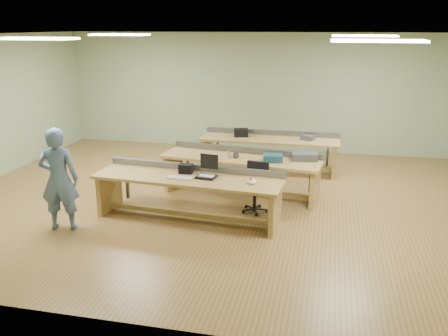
{
  "coord_description": "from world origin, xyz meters",
  "views": [
    {
      "loc": [
        1.94,
        -8.18,
        3.17
      ],
      "look_at": [
        0.24,
        -0.6,
        0.82
      ],
      "focal_mm": 38.0,
      "sensor_mm": 36.0,
      "label": 1
    }
  ],
  "objects_px": {
    "mug": "(236,155)",
    "parts_bin_teal": "(273,158)",
    "workbench_back": "(270,146)",
    "workbench_mid": "(241,167)",
    "camera_bag": "(186,169)",
    "laptop_base": "(206,177)",
    "drinks_can": "(229,154)",
    "workbench_front": "(189,187)",
    "person": "(59,179)",
    "task_chair": "(255,194)",
    "parts_bin_grey": "(305,156)"
  },
  "relations": [
    {
      "from": "person",
      "to": "laptop_base",
      "type": "xyz_separation_m",
      "value": [
        2.19,
        0.84,
        -0.07
      ]
    },
    {
      "from": "laptop_base",
      "to": "person",
      "type": "bearing_deg",
      "value": -150.14
    },
    {
      "from": "workbench_back",
      "to": "drinks_can",
      "type": "relative_size",
      "value": 26.48
    },
    {
      "from": "workbench_front",
      "to": "drinks_can",
      "type": "bearing_deg",
      "value": 77.02
    },
    {
      "from": "workbench_mid",
      "to": "parts_bin_teal",
      "type": "relative_size",
      "value": 8.8
    },
    {
      "from": "laptop_base",
      "to": "drinks_can",
      "type": "xyz_separation_m",
      "value": [
        0.09,
        1.32,
        0.04
      ]
    },
    {
      "from": "workbench_front",
      "to": "person",
      "type": "xyz_separation_m",
      "value": [
        -1.87,
        -0.85,
        0.27
      ]
    },
    {
      "from": "person",
      "to": "mug",
      "type": "bearing_deg",
      "value": -151.96
    },
    {
      "from": "task_chair",
      "to": "mug",
      "type": "relative_size",
      "value": 7.49
    },
    {
      "from": "laptop_base",
      "to": "drinks_can",
      "type": "relative_size",
      "value": 2.73
    },
    {
      "from": "drinks_can",
      "to": "workbench_mid",
      "type": "bearing_deg",
      "value": 16.52
    },
    {
      "from": "laptop_base",
      "to": "workbench_mid",
      "type": "bearing_deg",
      "value": 85.46
    },
    {
      "from": "laptop_base",
      "to": "workbench_front",
      "type": "bearing_deg",
      "value": -173.55
    },
    {
      "from": "laptop_base",
      "to": "camera_bag",
      "type": "relative_size",
      "value": 1.35
    },
    {
      "from": "person",
      "to": "parts_bin_teal",
      "type": "distance_m",
      "value": 3.76
    },
    {
      "from": "parts_bin_grey",
      "to": "laptop_base",
      "type": "bearing_deg",
      "value": -135.85
    },
    {
      "from": "mug",
      "to": "drinks_can",
      "type": "bearing_deg",
      "value": -179.39
    },
    {
      "from": "workbench_mid",
      "to": "drinks_can",
      "type": "relative_size",
      "value": 27.2
    },
    {
      "from": "workbench_mid",
      "to": "drinks_can",
      "type": "bearing_deg",
      "value": -156.01
    },
    {
      "from": "workbench_back",
      "to": "task_chair",
      "type": "bearing_deg",
      "value": -88.09
    },
    {
      "from": "mug",
      "to": "parts_bin_teal",
      "type": "bearing_deg",
      "value": -6.47
    },
    {
      "from": "workbench_back",
      "to": "parts_bin_grey",
      "type": "relative_size",
      "value": 6.44
    },
    {
      "from": "workbench_back",
      "to": "parts_bin_grey",
      "type": "xyz_separation_m",
      "value": [
        0.86,
        -1.61,
        0.25
      ]
    },
    {
      "from": "parts_bin_grey",
      "to": "parts_bin_teal",
      "type": "bearing_deg",
      "value": -157.77
    },
    {
      "from": "workbench_mid",
      "to": "drinks_can",
      "type": "height_order",
      "value": "drinks_can"
    },
    {
      "from": "camera_bag",
      "to": "drinks_can",
      "type": "relative_size",
      "value": 2.03
    },
    {
      "from": "camera_bag",
      "to": "task_chair",
      "type": "height_order",
      "value": "camera_bag"
    },
    {
      "from": "parts_bin_teal",
      "to": "mug",
      "type": "height_order",
      "value": "parts_bin_teal"
    },
    {
      "from": "workbench_back",
      "to": "mug",
      "type": "xyz_separation_m",
      "value": [
        -0.42,
        -1.76,
        0.23
      ]
    },
    {
      "from": "person",
      "to": "mug",
      "type": "xyz_separation_m",
      "value": [
        2.42,
        2.16,
        -0.04
      ]
    },
    {
      "from": "workbench_front",
      "to": "mug",
      "type": "relative_size",
      "value": 27.91
    },
    {
      "from": "camera_bag",
      "to": "parts_bin_teal",
      "type": "bearing_deg",
      "value": 35.59
    },
    {
      "from": "task_chair",
      "to": "mug",
      "type": "xyz_separation_m",
      "value": [
        -0.5,
        0.72,
        0.48
      ]
    },
    {
      "from": "workbench_front",
      "to": "parts_bin_grey",
      "type": "relative_size",
      "value": 6.8
    },
    {
      "from": "camera_bag",
      "to": "mug",
      "type": "bearing_deg",
      "value": 58.23
    },
    {
      "from": "task_chair",
      "to": "parts_bin_teal",
      "type": "relative_size",
      "value": 2.43
    },
    {
      "from": "workbench_back",
      "to": "parts_bin_teal",
      "type": "bearing_deg",
      "value": -80.79
    },
    {
      "from": "camera_bag",
      "to": "parts_bin_teal",
      "type": "xyz_separation_m",
      "value": [
        1.35,
        1.06,
        -0.02
      ]
    },
    {
      "from": "laptop_base",
      "to": "camera_bag",
      "type": "distance_m",
      "value": 0.45
    },
    {
      "from": "workbench_back",
      "to": "drinks_can",
      "type": "distance_m",
      "value": 1.87
    },
    {
      "from": "task_chair",
      "to": "parts_bin_grey",
      "type": "xyz_separation_m",
      "value": [
        0.79,
        0.87,
        0.5
      ]
    },
    {
      "from": "workbench_mid",
      "to": "parts_bin_grey",
      "type": "bearing_deg",
      "value": 11.43
    },
    {
      "from": "workbench_back",
      "to": "workbench_front",
      "type": "bearing_deg",
      "value": -107.31
    },
    {
      "from": "workbench_mid",
      "to": "camera_bag",
      "type": "distance_m",
      "value": 1.44
    },
    {
      "from": "workbench_front",
      "to": "task_chair",
      "type": "bearing_deg",
      "value": 33.77
    },
    {
      "from": "workbench_mid",
      "to": "laptop_base",
      "type": "height_order",
      "value": "workbench_mid"
    },
    {
      "from": "person",
      "to": "parts_bin_grey",
      "type": "height_order",
      "value": "person"
    },
    {
      "from": "workbench_back",
      "to": "parts_bin_teal",
      "type": "distance_m",
      "value": 1.88
    },
    {
      "from": "workbench_front",
      "to": "camera_bag",
      "type": "bearing_deg",
      "value": 124.26
    },
    {
      "from": "parts_bin_grey",
      "to": "person",
      "type": "bearing_deg",
      "value": -148.02
    }
  ]
}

